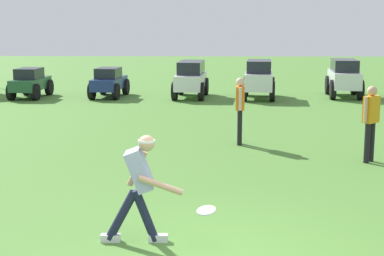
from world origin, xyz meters
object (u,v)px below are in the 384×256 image
at_px(parked_car_slot_b, 109,82).
at_px(parked_car_slot_d, 259,78).
at_px(parked_car_slot_c, 191,78).
at_px(teammate_midfield, 240,105).
at_px(parked_car_slot_e, 344,77).
at_px(teammate_near_sideline, 371,117).
at_px(frisbee_in_flight, 206,211).
at_px(parked_car_slot_a, 30,82).
at_px(frisbee_thrower, 139,183).

xyz_separation_m(parked_car_slot_b, parked_car_slot_d, (5.56, -0.27, 0.18)).
distance_m(parked_car_slot_c, parked_car_slot_d, 2.51).
distance_m(teammate_midfield, parked_car_slot_d, 8.22).
xyz_separation_m(teammate_midfield, parked_car_slot_e, (4.39, 8.64, -0.20)).
bearing_deg(teammate_near_sideline, frisbee_in_flight, -125.53).
bearing_deg(teammate_near_sideline, parked_car_slot_c, 111.09).
distance_m(parked_car_slot_a, parked_car_slot_d, 8.46).
bearing_deg(parked_car_slot_b, teammate_midfield, -62.40).
bearing_deg(parked_car_slot_a, parked_car_slot_e, 2.24).
xyz_separation_m(frisbee_in_flight, teammate_near_sideline, (3.32, 4.65, 0.44)).
bearing_deg(frisbee_in_flight, teammate_near_sideline, 54.47).
bearing_deg(frisbee_in_flight, parked_car_slot_a, 114.19).
height_order(teammate_near_sideline, parked_car_slot_e, teammate_near_sideline).
relative_size(frisbee_in_flight, parked_car_slot_d, 0.14).
xyz_separation_m(parked_car_slot_b, parked_car_slot_e, (8.79, 0.23, 0.18)).
bearing_deg(parked_car_slot_e, parked_car_slot_c, -177.51).
height_order(teammate_midfield, parked_car_slot_e, teammate_midfield).
distance_m(frisbee_thrower, parked_car_slot_c, 14.51).
relative_size(frisbee_in_flight, teammate_midfield, 0.22).
height_order(frisbee_thrower, parked_car_slot_b, frisbee_thrower).
bearing_deg(parked_car_slot_c, frisbee_in_flight, -87.85).
xyz_separation_m(teammate_near_sideline, parked_car_slot_e, (1.85, 10.29, -0.20)).
xyz_separation_m(teammate_midfield, parked_car_slot_a, (-7.29, 8.18, -0.38)).
relative_size(parked_car_slot_d, parked_car_slot_e, 1.00).
relative_size(teammate_near_sideline, teammate_midfield, 1.00).
height_order(teammate_near_sideline, parked_car_slot_d, teammate_near_sideline).
bearing_deg(parked_car_slot_e, parked_car_slot_d, -171.17).
bearing_deg(parked_car_slot_c, teammate_midfield, -80.95).
bearing_deg(parked_car_slot_b, frisbee_in_flight, -76.21).
xyz_separation_m(frisbee_thrower, teammate_midfield, (1.65, 6.12, 0.14)).
bearing_deg(teammate_near_sideline, teammate_midfield, 146.92).
distance_m(frisbee_in_flight, teammate_near_sideline, 5.73).
bearing_deg(frisbee_in_flight, parked_car_slot_c, 92.15).
bearing_deg(parked_car_slot_a, frisbee_thrower, -68.45).
distance_m(frisbee_thrower, parked_car_slot_a, 15.37).
xyz_separation_m(parked_car_slot_a, parked_car_slot_b, (2.90, 0.23, 0.00)).
xyz_separation_m(parked_car_slot_b, parked_car_slot_c, (3.06, -0.02, 0.16)).
height_order(frisbee_in_flight, teammate_midfield, teammate_midfield).
distance_m(teammate_near_sideline, parked_car_slot_b, 12.22).
bearing_deg(parked_car_slot_b, parked_car_slot_d, -2.82).
height_order(teammate_midfield, parked_car_slot_a, teammate_midfield).
xyz_separation_m(frisbee_in_flight, parked_car_slot_d, (1.95, 14.44, 0.25)).
relative_size(parked_car_slot_a, parked_car_slot_e, 0.92).
height_order(teammate_near_sideline, parked_car_slot_b, teammate_near_sideline).
bearing_deg(parked_car_slot_b, frisbee_thrower, -79.28).
xyz_separation_m(frisbee_thrower, parked_car_slot_d, (2.81, 14.25, -0.06)).
bearing_deg(frisbee_thrower, frisbee_in_flight, -12.25).
bearing_deg(parked_car_slot_d, teammate_midfield, -98.16).
bearing_deg(frisbee_in_flight, teammate_midfield, 82.91).
relative_size(frisbee_thrower, teammate_midfield, 0.91).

